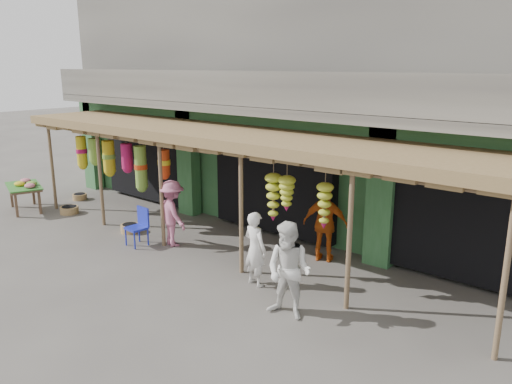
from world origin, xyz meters
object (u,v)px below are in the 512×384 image
Objects in this scene: flower_table at (25,187)px; person_front at (255,249)px; blue_chair at (139,224)px; person_vendor at (326,224)px; person_shopper at (173,213)px; person_right at (289,271)px.

flower_table is 1.14× the size of person_front.
blue_chair is at bearing 9.06° from person_front.
person_vendor is (0.39, 1.94, 0.11)m from person_front.
person_shopper is at bearing -0.44° from person_front.
person_front is at bearing -172.77° from person_shopper.
person_vendor is 3.65m from person_shopper.
person_front is at bearing 4.54° from blue_chair.
person_front is 0.94× the size of person_shopper.
person_right is at bearing 17.48° from flower_table.
blue_chair is 0.87m from person_shopper.
flower_table is at bearing 24.42° from person_shopper.
flower_table is 1.07× the size of person_shopper.
person_shopper is (-2.94, 0.45, 0.05)m from person_front.
person_right is at bearing -3.13° from blue_chair.
flower_table is 5.00m from blue_chair.
blue_chair is 0.54× the size of person_right.
person_right is at bearing 91.23° from person_vendor.
flower_table is 9.27m from person_vendor.
person_shopper is (5.63, 0.84, 0.07)m from flower_table.
person_vendor reaches higher than person_shopper.
person_shopper reaches higher than person_front.
person_vendor is at bearing 101.49° from person_right.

